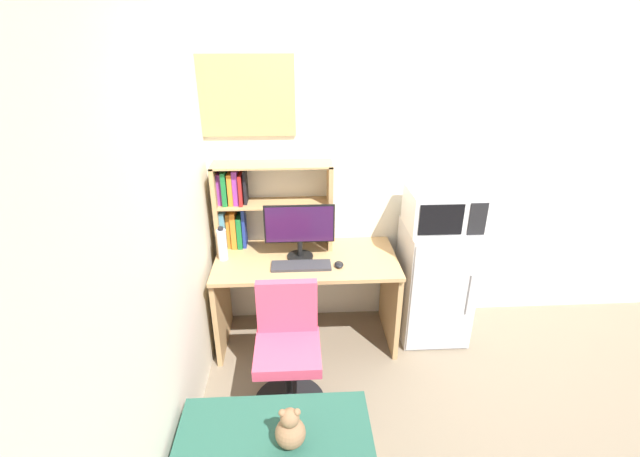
{
  "coord_description": "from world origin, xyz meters",
  "views": [
    {
      "loc": [
        -0.94,
        -3.15,
        2.25
      ],
      "look_at": [
        -0.79,
        -0.36,
        0.97
      ],
      "focal_mm": 24.6,
      "sensor_mm": 36.0,
      "label": 1
    }
  ],
  "objects_px": {
    "monitor": "(300,228)",
    "keyboard": "(301,266)",
    "teddy_bear": "(290,430)",
    "water_bottle": "(222,244)",
    "hutch_bookshelf": "(253,203)",
    "mini_fridge": "(434,282)",
    "desk_chair": "(288,355)",
    "wall_corkboard": "(242,96)",
    "computer_mouse": "(339,264)",
    "microwave": "(443,209)",
    "desk_fan": "(443,171)"
  },
  "relations": [
    {
      "from": "keyboard",
      "to": "computer_mouse",
      "type": "xyz_separation_m",
      "value": [
        0.27,
        -0.01,
        0.01
      ]
    },
    {
      "from": "keyboard",
      "to": "teddy_bear",
      "type": "xyz_separation_m",
      "value": [
        -0.07,
        -1.2,
        -0.2
      ]
    },
    {
      "from": "teddy_bear",
      "to": "keyboard",
      "type": "bearing_deg",
      "value": 86.44
    },
    {
      "from": "hutch_bookshelf",
      "to": "keyboard",
      "type": "height_order",
      "value": "hutch_bookshelf"
    },
    {
      "from": "monitor",
      "to": "teddy_bear",
      "type": "height_order",
      "value": "monitor"
    },
    {
      "from": "microwave",
      "to": "desk_fan",
      "type": "relative_size",
      "value": 2.0
    },
    {
      "from": "mini_fridge",
      "to": "desk_fan",
      "type": "relative_size",
      "value": 3.65
    },
    {
      "from": "hutch_bookshelf",
      "to": "mini_fridge",
      "type": "xyz_separation_m",
      "value": [
        1.37,
        -0.18,
        -0.61
      ]
    },
    {
      "from": "mini_fridge",
      "to": "desk_chair",
      "type": "distance_m",
      "value": 1.31
    },
    {
      "from": "computer_mouse",
      "to": "wall_corkboard",
      "type": "height_order",
      "value": "wall_corkboard"
    },
    {
      "from": "hutch_bookshelf",
      "to": "desk_fan",
      "type": "xyz_separation_m",
      "value": [
        1.33,
        -0.18,
        0.28
      ]
    },
    {
      "from": "desk_chair",
      "to": "wall_corkboard",
      "type": "bearing_deg",
      "value": 106.39
    },
    {
      "from": "hutch_bookshelf",
      "to": "water_bottle",
      "type": "relative_size",
      "value": 3.39
    },
    {
      "from": "computer_mouse",
      "to": "water_bottle",
      "type": "relative_size",
      "value": 0.36
    },
    {
      "from": "desk_chair",
      "to": "keyboard",
      "type": "bearing_deg",
      "value": 79.06
    },
    {
      "from": "hutch_bookshelf",
      "to": "mini_fridge",
      "type": "height_order",
      "value": "hutch_bookshelf"
    },
    {
      "from": "computer_mouse",
      "to": "wall_corkboard",
      "type": "relative_size",
      "value": 0.13
    },
    {
      "from": "microwave",
      "to": "desk_chair",
      "type": "relative_size",
      "value": 0.6
    },
    {
      "from": "desk_chair",
      "to": "teddy_bear",
      "type": "xyz_separation_m",
      "value": [
        0.02,
        -0.7,
        0.16
      ]
    },
    {
      "from": "monitor",
      "to": "teddy_bear",
      "type": "xyz_separation_m",
      "value": [
        -0.07,
        -1.35,
        -0.43
      ]
    },
    {
      "from": "hutch_bookshelf",
      "to": "desk_fan",
      "type": "distance_m",
      "value": 1.38
    },
    {
      "from": "mini_fridge",
      "to": "hutch_bookshelf",
      "type": "bearing_deg",
      "value": 172.46
    },
    {
      "from": "keyboard",
      "to": "microwave",
      "type": "distance_m",
      "value": 1.09
    },
    {
      "from": "teddy_bear",
      "to": "microwave",
      "type": "bearing_deg",
      "value": 51.38
    },
    {
      "from": "hutch_bookshelf",
      "to": "teddy_bear",
      "type": "height_order",
      "value": "hutch_bookshelf"
    },
    {
      "from": "monitor",
      "to": "water_bottle",
      "type": "relative_size",
      "value": 1.97
    },
    {
      "from": "computer_mouse",
      "to": "mini_fridge",
      "type": "bearing_deg",
      "value": 13.1
    },
    {
      "from": "hutch_bookshelf",
      "to": "microwave",
      "type": "height_order",
      "value": "hutch_bookshelf"
    },
    {
      "from": "keyboard",
      "to": "teddy_bear",
      "type": "relative_size",
      "value": 1.88
    },
    {
      "from": "desk_fan",
      "to": "wall_corkboard",
      "type": "xyz_separation_m",
      "value": [
        -1.37,
        0.28,
        0.47
      ]
    },
    {
      "from": "microwave",
      "to": "wall_corkboard",
      "type": "relative_size",
      "value": 0.7
    },
    {
      "from": "computer_mouse",
      "to": "teddy_bear",
      "type": "xyz_separation_m",
      "value": [
        -0.34,
        -1.2,
        -0.21
      ]
    },
    {
      "from": "monitor",
      "to": "teddy_bear",
      "type": "distance_m",
      "value": 1.42
    },
    {
      "from": "microwave",
      "to": "desk_chair",
      "type": "bearing_deg",
      "value": -148.87
    },
    {
      "from": "water_bottle",
      "to": "desk_chair",
      "type": "bearing_deg",
      "value": -54.58
    },
    {
      "from": "hutch_bookshelf",
      "to": "desk_fan",
      "type": "height_order",
      "value": "desk_fan"
    },
    {
      "from": "monitor",
      "to": "keyboard",
      "type": "xyz_separation_m",
      "value": [
        0.01,
        -0.14,
        -0.23
      ]
    },
    {
      "from": "mini_fridge",
      "to": "desk_fan",
      "type": "xyz_separation_m",
      "value": [
        -0.03,
        -0.0,
        0.9
      ]
    },
    {
      "from": "teddy_bear",
      "to": "wall_corkboard",
      "type": "xyz_separation_m",
      "value": [
        -0.3,
        1.65,
        1.3
      ]
    },
    {
      "from": "water_bottle",
      "to": "desk_chair",
      "type": "relative_size",
      "value": 0.3
    },
    {
      "from": "hutch_bookshelf",
      "to": "keyboard",
      "type": "distance_m",
      "value": 0.6
    },
    {
      "from": "hutch_bookshelf",
      "to": "wall_corkboard",
      "type": "bearing_deg",
      "value": 110.89
    },
    {
      "from": "computer_mouse",
      "to": "monitor",
      "type": "bearing_deg",
      "value": 150.94
    },
    {
      "from": "keyboard",
      "to": "water_bottle",
      "type": "relative_size",
      "value": 1.65
    },
    {
      "from": "wall_corkboard",
      "to": "computer_mouse",
      "type": "bearing_deg",
      "value": -35.09
    },
    {
      "from": "hutch_bookshelf",
      "to": "wall_corkboard",
      "type": "xyz_separation_m",
      "value": [
        -0.04,
        0.09,
        0.75
      ]
    },
    {
      "from": "teddy_bear",
      "to": "water_bottle",
      "type": "bearing_deg",
      "value": 109.81
    },
    {
      "from": "computer_mouse",
      "to": "keyboard",
      "type": "bearing_deg",
      "value": 178.56
    },
    {
      "from": "mini_fridge",
      "to": "wall_corkboard",
      "type": "xyz_separation_m",
      "value": [
        -1.4,
        0.27,
        1.37
      ]
    },
    {
      "from": "computer_mouse",
      "to": "mini_fridge",
      "type": "height_order",
      "value": "mini_fridge"
    }
  ]
}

